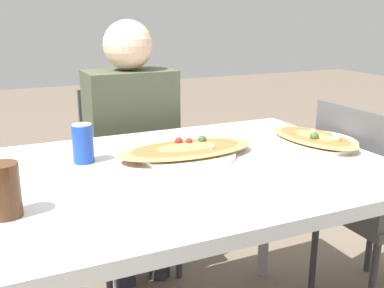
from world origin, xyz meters
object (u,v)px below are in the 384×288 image
object	(u,v)px
chair_side_right	(366,199)
soda_can	(83,143)
pizza_main	(186,151)
chair_far_seated	(127,170)
person_seated	(132,133)
pizza_second	(314,139)
drink_glass	(4,190)
dining_table	(193,187)

from	to	relation	value
chair_side_right	soda_can	world-z (taller)	soda_can
pizza_main	soda_can	world-z (taller)	soda_can
chair_side_right	pizza_main	distance (m)	0.83
chair_far_seated	person_seated	xyz separation A→B (m)	(-0.00, -0.11, 0.21)
chair_side_right	pizza_second	bearing A→B (deg)	-88.70
chair_side_right	drink_glass	size ratio (longest dim) A/B	6.81
drink_glass	chair_far_seated	bearing A→B (deg)	59.46
chair_side_right	pizza_second	size ratio (longest dim) A/B	2.23
pizza_main	drink_glass	size ratio (longest dim) A/B	3.63
chair_far_seated	soda_can	size ratio (longest dim) A/B	7.04
person_seated	pizza_second	xyz separation A→B (m)	(0.49, -0.64, 0.08)
chair_side_right	person_seated	xyz separation A→B (m)	(-0.79, 0.63, 0.21)
pizza_main	pizza_second	size ratio (longest dim) A/B	1.19
pizza_main	person_seated	bearing A→B (deg)	91.02
chair_side_right	pizza_main	world-z (taller)	chair_side_right
soda_can	pizza_second	bearing A→B (deg)	-9.49
person_seated	soda_can	bearing A→B (deg)	58.15
soda_can	dining_table	bearing A→B (deg)	-29.15
drink_glass	soda_can	bearing A→B (deg)	53.24
chair_side_right	drink_glass	xyz separation A→B (m)	(-1.35, -0.20, 0.34)
chair_side_right	pizza_main	xyz separation A→B (m)	(-0.78, 0.05, 0.29)
chair_far_seated	soda_can	world-z (taller)	soda_can
pizza_main	chair_side_right	bearing A→B (deg)	-3.87
chair_far_seated	drink_glass	size ratio (longest dim) A/B	6.81
drink_glass	pizza_second	xyz separation A→B (m)	(1.05, 0.19, -0.05)
pizza_second	pizza_main	bearing A→B (deg)	172.93
chair_side_right	dining_table	bearing A→B (deg)	-86.98
drink_glass	pizza_second	world-z (taller)	drink_glass
soda_can	drink_glass	world-z (taller)	drink_glass
chair_far_seated	pizza_second	distance (m)	0.94
pizza_second	soda_can	bearing A→B (deg)	170.51
chair_side_right	soda_can	size ratio (longest dim) A/B	7.04
soda_can	chair_side_right	bearing A→B (deg)	-6.60
dining_table	chair_side_right	xyz separation A→B (m)	(0.80, 0.04, -0.20)
pizza_main	drink_glass	world-z (taller)	drink_glass
dining_table	pizza_main	size ratio (longest dim) A/B	2.61
pizza_main	drink_glass	xyz separation A→B (m)	(-0.57, -0.25, 0.05)
chair_side_right	drink_glass	bearing A→B (deg)	-81.56
soda_can	drink_glass	distance (m)	0.41
soda_can	pizza_second	world-z (taller)	soda_can
dining_table	chair_side_right	bearing A→B (deg)	3.02
pizza_second	drink_glass	bearing A→B (deg)	-169.56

